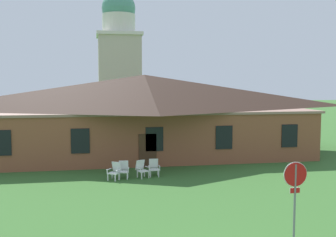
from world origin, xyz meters
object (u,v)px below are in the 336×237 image
object	(u,v)px
stop_sign	(295,187)
lawn_chair_middle	(154,167)
lawn_chair_by_porch	(115,171)
lawn_chair_left_end	(142,169)
lawn_chair_near_door	(123,169)

from	to	relation	value
stop_sign	lawn_chair_middle	world-z (taller)	stop_sign
stop_sign	lawn_chair_middle	size ratio (longest dim) A/B	2.90
lawn_chair_by_porch	lawn_chair_middle	distance (m)	2.27
stop_sign	lawn_chair_left_end	distance (m)	11.13
lawn_chair_near_door	lawn_chair_left_end	bearing A→B (deg)	0.33
stop_sign	lawn_chair_near_door	xyz separation A→B (m)	(-4.73, 10.39, -1.47)
lawn_chair_near_door	lawn_chair_by_porch	bearing A→B (deg)	-151.98
stop_sign	lawn_chair_left_end	size ratio (longest dim) A/B	2.90
lawn_chair_by_porch	lawn_chair_near_door	bearing A→B (deg)	28.02
lawn_chair_middle	lawn_chair_left_end	bearing A→B (deg)	-160.14
stop_sign	lawn_chair_by_porch	distance (m)	11.49
lawn_chair_by_porch	lawn_chair_near_door	size ratio (longest dim) A/B	1.00
stop_sign	lawn_chair_near_door	bearing A→B (deg)	114.51
lawn_chair_by_porch	lawn_chair_left_end	bearing A→B (deg)	9.96
lawn_chair_by_porch	lawn_chair_left_end	size ratio (longest dim) A/B	1.00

